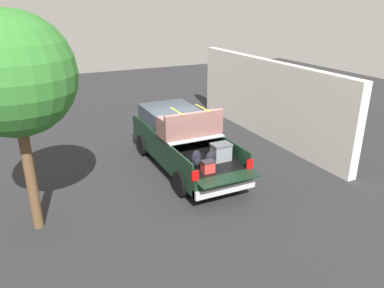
# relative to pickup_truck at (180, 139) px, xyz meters

# --- Properties ---
(ground_plane) EXTENTS (40.00, 40.00, 0.00)m
(ground_plane) POSITION_rel_pickup_truck_xyz_m (-0.36, 0.00, -0.96)
(ground_plane) COLOR #262628
(pickup_truck) EXTENTS (6.05, 2.06, 2.23)m
(pickup_truck) POSITION_rel_pickup_truck_xyz_m (0.00, 0.00, 0.00)
(pickup_truck) COLOR black
(pickup_truck) RESTS_ON ground_plane
(building_facade) EXTENTS (9.68, 0.36, 3.23)m
(building_facade) POSITION_rel_pickup_truck_xyz_m (1.22, -4.47, 0.65)
(building_facade) COLOR silver
(building_facade) RESTS_ON ground_plane
(tree_background) EXTENTS (2.82, 2.82, 5.34)m
(tree_background) POSITION_rel_pickup_truck_xyz_m (-2.00, 4.90, 2.95)
(tree_background) COLOR brown
(tree_background) RESTS_ON ground_plane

